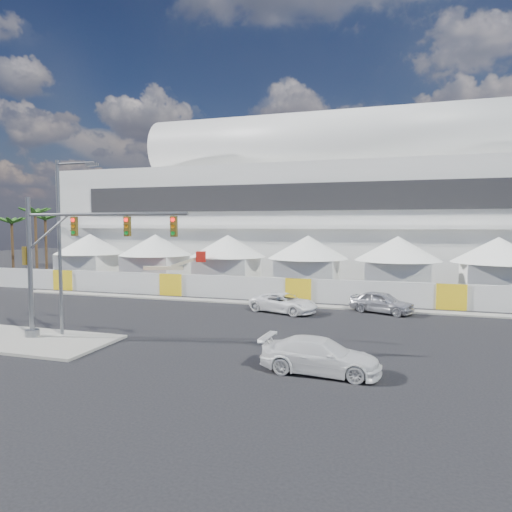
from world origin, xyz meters
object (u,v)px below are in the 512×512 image
(pickup_near, at_px, (320,356))
(traffic_mast, at_px, (60,261))
(boom_lift, at_px, (157,279))
(streetlight_median, at_px, (63,235))
(sedan_silver, at_px, (382,302))
(pickup_curb, at_px, (284,303))

(pickup_near, distance_m, traffic_mast, 15.26)
(pickup_near, relative_size, boom_lift, 0.69)
(streetlight_median, bearing_deg, boom_lift, 103.95)
(traffic_mast, bearing_deg, streetlight_median, 118.63)
(boom_lift, bearing_deg, traffic_mast, -94.72)
(traffic_mast, distance_m, boom_lift, 21.08)
(traffic_mast, bearing_deg, pickup_near, -4.21)
(sedan_silver, relative_size, traffic_mast, 0.46)
(pickup_curb, distance_m, pickup_near, 13.93)
(sedan_silver, relative_size, streetlight_median, 0.47)
(sedan_silver, height_order, streetlight_median, streetlight_median)
(traffic_mast, relative_size, boom_lift, 1.32)
(sedan_silver, distance_m, traffic_mast, 22.25)
(streetlight_median, bearing_deg, traffic_mast, -61.37)
(sedan_silver, relative_size, boom_lift, 0.61)
(sedan_silver, bearing_deg, boom_lift, 96.56)
(sedan_silver, height_order, traffic_mast, traffic_mast)
(pickup_curb, relative_size, pickup_near, 0.98)
(streetlight_median, bearing_deg, sedan_silver, 36.79)
(pickup_near, relative_size, streetlight_median, 0.53)
(pickup_curb, height_order, pickup_near, pickup_near)
(pickup_near, bearing_deg, traffic_mast, 89.10)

